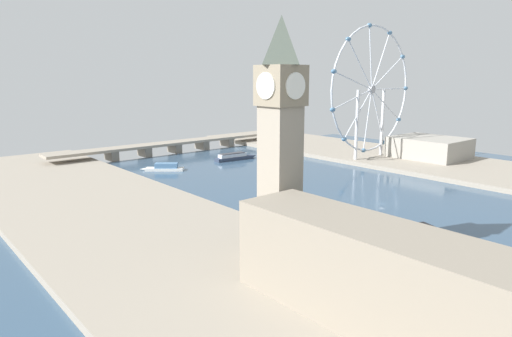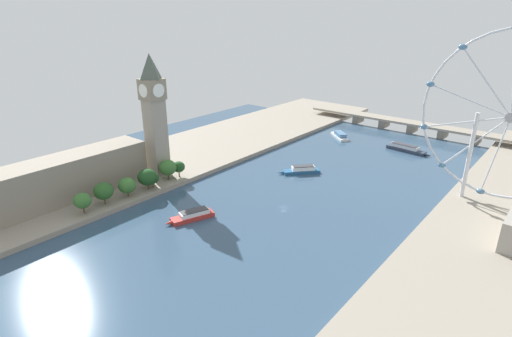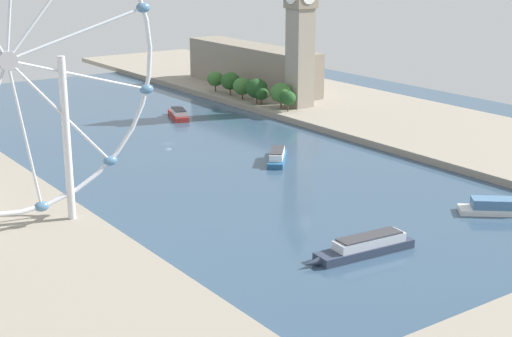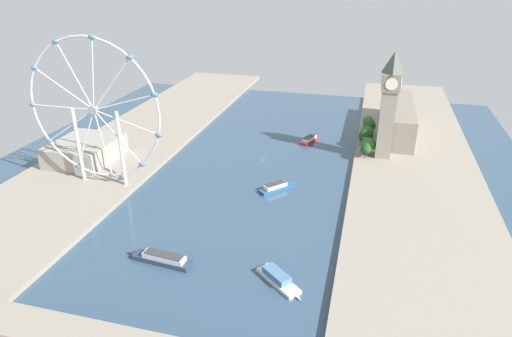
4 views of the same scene
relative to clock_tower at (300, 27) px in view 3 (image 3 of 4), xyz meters
The scene contains 10 objects.
ground_plane 102.88m from the clock_tower, 12.03° to the left, with size 399.42×399.42×0.00m, color #334C66.
riverbank_left 53.34m from the clock_tower, 141.45° to the left, with size 90.00×520.00×3.00m, color gray.
clock_tower is the anchor object (origin of this frame).
parliament_block 70.01m from the clock_tower, 101.77° to the right, with size 22.00×108.56×25.45m, color gray.
tree_row_embankment 44.85m from the clock_tower, 63.92° to the right, with size 14.32×77.38×13.59m.
ferris_wheel 207.05m from the clock_tower, 27.40° to the left, with size 94.81×3.20×98.29m.
tour_boat_0 176.83m from the clock_tower, 74.11° to the left, with size 26.39×23.17×5.17m.
tour_boat_1 107.30m from the clock_tower, 46.14° to the left, with size 23.17×25.50×5.33m.
tour_boat_2 201.75m from the clock_tower, 56.90° to the left, with size 37.37×9.95×5.63m.
tour_boat_3 77.86m from the clock_tower, 22.33° to the right, with size 14.65×27.88×5.15m.
Camera 3 is at (162.08, 295.13, 85.97)m, focal length 53.78 mm.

